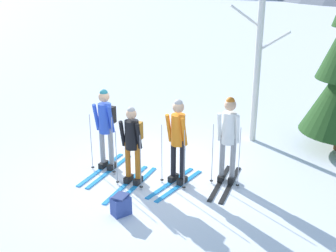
{
  "coord_description": "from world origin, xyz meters",
  "views": [
    {
      "loc": [
        3.61,
        -7.27,
        4.12
      ],
      "look_at": [
        0.29,
        0.4,
        1.05
      ],
      "focal_mm": 45.39,
      "sensor_mm": 36.0,
      "label": 1
    }
  ],
  "objects_px": {
    "skier_in_blue": "(106,125)",
    "skier_in_orange": "(178,138)",
    "skier_in_black": "(132,142)",
    "skier_in_white": "(228,136)",
    "birch_tree_tall": "(258,54)",
    "backpack_on_snow_front": "(121,205)"
  },
  "relations": [
    {
      "from": "skier_in_orange",
      "to": "skier_in_white",
      "type": "distance_m",
      "value": 1.01
    },
    {
      "from": "skier_in_white",
      "to": "backpack_on_snow_front",
      "type": "bearing_deg",
      "value": -125.46
    },
    {
      "from": "skier_in_black",
      "to": "birch_tree_tall",
      "type": "bearing_deg",
      "value": 62.83
    },
    {
      "from": "skier_in_blue",
      "to": "birch_tree_tall",
      "type": "relative_size",
      "value": 0.41
    },
    {
      "from": "birch_tree_tall",
      "to": "backpack_on_snow_front",
      "type": "distance_m",
      "value": 5.09
    },
    {
      "from": "skier_in_blue",
      "to": "backpack_on_snow_front",
      "type": "xyz_separation_m",
      "value": [
        1.19,
        -1.52,
        -0.84
      ]
    },
    {
      "from": "skier_in_blue",
      "to": "skier_in_white",
      "type": "distance_m",
      "value": 2.61
    },
    {
      "from": "skier_in_blue",
      "to": "skier_in_orange",
      "type": "height_order",
      "value": "skier_in_blue"
    },
    {
      "from": "skier_in_blue",
      "to": "skier_in_white",
      "type": "bearing_deg",
      "value": 9.32
    },
    {
      "from": "skier_in_black",
      "to": "birch_tree_tall",
      "type": "distance_m",
      "value": 3.95
    },
    {
      "from": "skier_in_blue",
      "to": "skier_in_orange",
      "type": "distance_m",
      "value": 1.67
    },
    {
      "from": "skier_in_white",
      "to": "backpack_on_snow_front",
      "type": "distance_m",
      "value": 2.53
    },
    {
      "from": "birch_tree_tall",
      "to": "backpack_on_snow_front",
      "type": "xyz_separation_m",
      "value": [
        -1.35,
        -4.47,
        -2.03
      ]
    },
    {
      "from": "skier_in_orange",
      "to": "skier_in_blue",
      "type": "bearing_deg",
      "value": 179.35
    },
    {
      "from": "skier_in_blue",
      "to": "skier_in_white",
      "type": "height_order",
      "value": "skier_in_white"
    },
    {
      "from": "skier_in_black",
      "to": "skier_in_orange",
      "type": "relative_size",
      "value": 1.0
    },
    {
      "from": "skier_in_white",
      "to": "birch_tree_tall",
      "type": "distance_m",
      "value": 2.79
    },
    {
      "from": "skier_in_white",
      "to": "backpack_on_snow_front",
      "type": "height_order",
      "value": "skier_in_white"
    },
    {
      "from": "skier_in_black",
      "to": "skier_in_orange",
      "type": "xyz_separation_m",
      "value": [
        0.83,
        0.36,
        0.08
      ]
    },
    {
      "from": "skier_in_black",
      "to": "birch_tree_tall",
      "type": "height_order",
      "value": "birch_tree_tall"
    },
    {
      "from": "skier_in_white",
      "to": "birch_tree_tall",
      "type": "xyz_separation_m",
      "value": [
        -0.04,
        2.52,
        1.2
      ]
    },
    {
      "from": "skier_in_black",
      "to": "skier_in_orange",
      "type": "bearing_deg",
      "value": 23.31
    }
  ]
}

